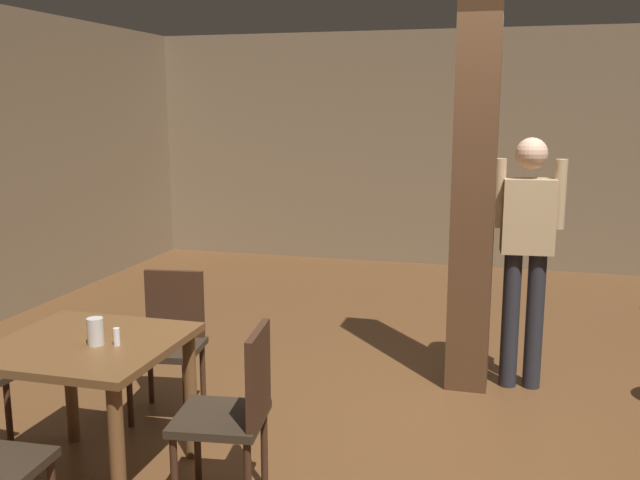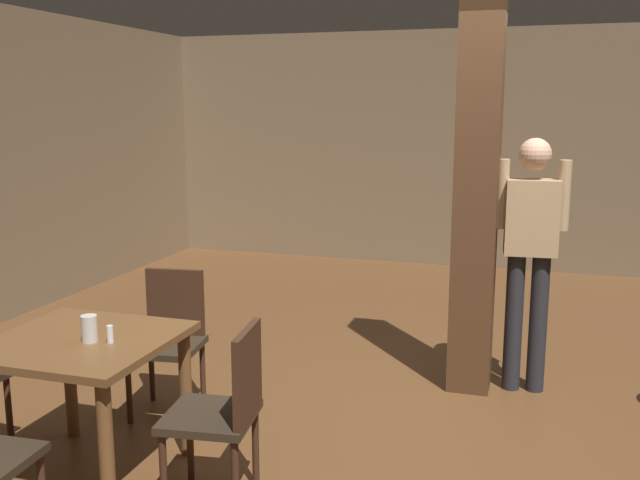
# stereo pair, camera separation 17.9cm
# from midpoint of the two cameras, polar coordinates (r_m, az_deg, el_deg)

# --- Properties ---
(ground_plane) EXTENTS (10.80, 10.80, 0.00)m
(ground_plane) POSITION_cam_midpoint_polar(r_m,az_deg,el_deg) (4.62, 9.28, -14.04)
(ground_plane) COLOR brown
(wall_back) EXTENTS (8.00, 0.10, 2.80)m
(wall_back) POSITION_cam_midpoint_polar(r_m,az_deg,el_deg) (8.70, 13.89, 6.96)
(wall_back) COLOR #756047
(wall_back) RESTS_ON ground_plane
(pillar) EXTENTS (0.28, 0.28, 2.80)m
(pillar) POSITION_cam_midpoint_polar(r_m,az_deg,el_deg) (4.84, 13.47, 4.19)
(pillar) COLOR #4C301C
(pillar) RESTS_ON ground_plane
(dining_table) EXTENTS (0.89, 0.89, 0.76)m
(dining_table) POSITION_cam_midpoint_polar(r_m,az_deg,el_deg) (3.87, -17.17, -9.44)
(dining_table) COLOR brown
(dining_table) RESTS_ON ground_plane
(chair_north) EXTENTS (0.47, 0.47, 0.89)m
(chair_north) POSITION_cam_midpoint_polar(r_m,az_deg,el_deg) (4.61, -10.84, -7.41)
(chair_north) COLOR #2D2319
(chair_north) RESTS_ON ground_plane
(chair_east) EXTENTS (0.47, 0.47, 0.89)m
(chair_east) POSITION_cam_midpoint_polar(r_m,az_deg,el_deg) (3.52, -6.14, -13.12)
(chair_east) COLOR #2D2319
(chair_east) RESTS_ON ground_plane
(napkin_cup) EXTENTS (0.08, 0.08, 0.14)m
(napkin_cup) POSITION_cam_midpoint_polar(r_m,az_deg,el_deg) (3.73, -16.66, -6.82)
(napkin_cup) COLOR beige
(napkin_cup) RESTS_ON dining_table
(salt_shaker) EXTENTS (0.03, 0.03, 0.09)m
(salt_shaker) POSITION_cam_midpoint_polar(r_m,az_deg,el_deg) (3.70, -15.12, -7.29)
(salt_shaker) COLOR silver
(salt_shaker) RESTS_ON dining_table
(standing_person) EXTENTS (0.47, 0.23, 1.72)m
(standing_person) POSITION_cam_midpoint_polar(r_m,az_deg,el_deg) (4.96, 17.45, -0.51)
(standing_person) COLOR tan
(standing_person) RESTS_ON ground_plane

